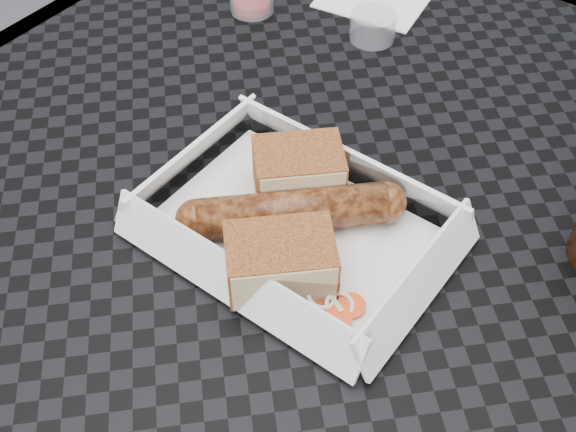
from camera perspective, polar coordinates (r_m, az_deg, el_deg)
name	(u,v)px	position (r m, az deg, el deg)	size (l,w,h in m)	color
patio_table	(322,202)	(0.74, 2.67, 1.15)	(0.80, 0.80, 0.74)	black
food_tray	(295,231)	(0.61, 0.56, -1.19)	(0.22, 0.15, 0.00)	white
bratwurst	(292,211)	(0.60, 0.33, 0.37)	(0.15, 0.15, 0.04)	brown
bread_near	(299,172)	(0.62, 0.84, 3.51)	(0.08, 0.05, 0.05)	brown
bread_far	(280,260)	(0.56, -0.61, -3.51)	(0.08, 0.06, 0.04)	brown
veg_garnish	(337,301)	(0.56, 3.92, -6.76)	(0.03, 0.03, 0.00)	#EA370A
condiment_cup_empty	(373,26)	(0.82, 6.72, 14.65)	(0.05, 0.05, 0.03)	silver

